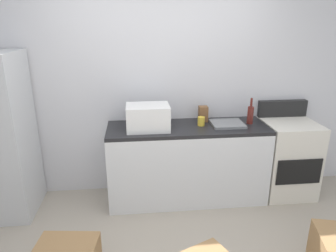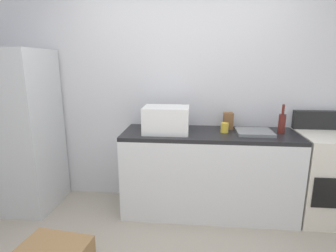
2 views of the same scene
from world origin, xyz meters
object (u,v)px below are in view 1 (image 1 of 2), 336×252
(wine_bottle, at_px, (250,114))
(knife_block, at_px, (203,114))
(microwave, at_px, (148,117))
(stove_oven, at_px, (287,157))
(coffee_mug, at_px, (201,121))

(wine_bottle, height_order, knife_block, wine_bottle)
(microwave, distance_m, knife_block, 0.69)
(wine_bottle, bearing_deg, stove_oven, -1.85)
(wine_bottle, relative_size, knife_block, 1.67)
(knife_block, bearing_deg, microwave, -162.21)
(knife_block, bearing_deg, wine_bottle, -15.49)
(coffee_mug, bearing_deg, knife_block, 70.31)
(microwave, height_order, coffee_mug, microwave)
(knife_block, bearing_deg, stove_oven, -8.94)
(wine_bottle, relative_size, coffee_mug, 3.00)
(coffee_mug, height_order, knife_block, knife_block)
(coffee_mug, bearing_deg, wine_bottle, 0.53)
(wine_bottle, bearing_deg, microwave, -176.74)
(microwave, relative_size, knife_block, 2.56)
(wine_bottle, xyz_separation_m, coffee_mug, (-0.57, -0.01, -0.06))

